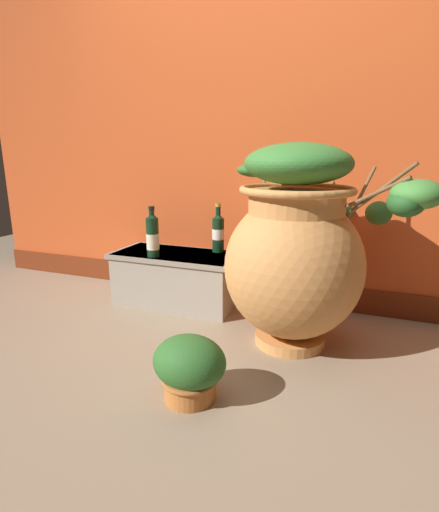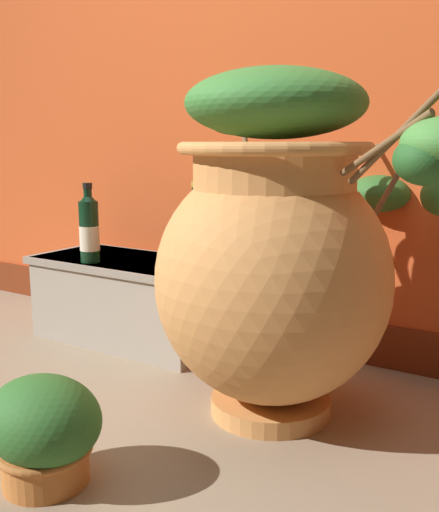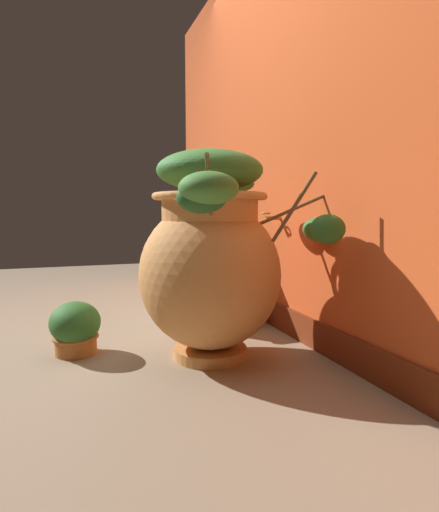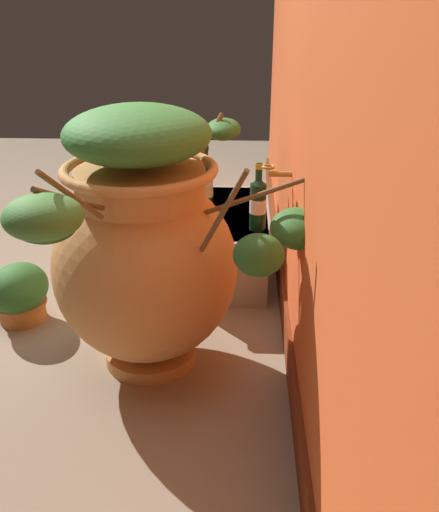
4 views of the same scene
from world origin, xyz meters
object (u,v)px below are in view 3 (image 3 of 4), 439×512
Objects in this scene: terracotta_urn at (212,257)px; wine_bottle_middle at (245,249)px; potted_shrub at (75,327)px; wine_bottle_left at (192,246)px.

wine_bottle_middle is at bearing 144.11° from terracotta_urn.
wine_bottle_middle reaches higher than potted_shrub.
wine_bottle_middle is (-0.60, 0.43, -0.03)m from terracotta_urn.
terracotta_urn is 0.95m from wine_bottle_left.
terracotta_urn is at bearing -35.89° from wine_bottle_middle.
potted_shrub is (-0.30, -0.65, -0.38)m from terracotta_urn.
potted_shrub is (0.30, -1.09, -0.35)m from wine_bottle_middle.
terracotta_urn is 3.23× the size of wine_bottle_left.
wine_bottle_middle is at bearing 105.50° from potted_shrub.
wine_bottle_left is 1.05× the size of potted_shrub.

